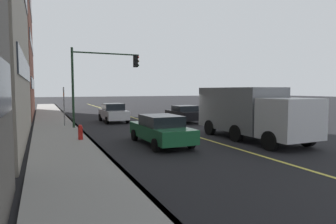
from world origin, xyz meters
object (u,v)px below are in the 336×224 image
(car_black, at_px, (185,114))
(traffic_light_mast, at_px, (100,73))
(street_sign_post, at_px, (64,104))
(car_green, at_px, (161,129))
(fire_hydrant, at_px, (80,134))
(car_white, at_px, (113,113))
(truck_gray, at_px, (250,111))

(car_black, relative_size, traffic_light_mast, 0.69)
(car_black, distance_m, street_sign_post, 9.67)
(car_green, bearing_deg, fire_hydrant, 59.23)
(traffic_light_mast, bearing_deg, street_sign_post, 59.33)
(street_sign_post, bearing_deg, car_white, -61.32)
(fire_hydrant, bearing_deg, street_sign_post, 2.63)
(car_green, bearing_deg, traffic_light_mast, 12.01)
(car_green, xyz_separation_m, street_sign_post, (8.82, 3.96, 0.98))
(fire_hydrant, bearing_deg, truck_gray, -107.62)
(car_black, relative_size, street_sign_post, 1.32)
(traffic_light_mast, height_order, street_sign_post, traffic_light_mast)
(truck_gray, bearing_deg, traffic_light_mast, 39.87)
(car_black, bearing_deg, truck_gray, 176.64)
(car_white, height_order, traffic_light_mast, traffic_light_mast)
(car_black, xyz_separation_m, fire_hydrant, (-6.10, 9.29, -0.27))
(truck_gray, relative_size, fire_hydrant, 7.82)
(car_green, bearing_deg, truck_gray, -96.79)
(truck_gray, bearing_deg, fire_hydrant, 72.38)
(car_green, xyz_separation_m, truck_gray, (-0.61, -5.11, 0.81))
(traffic_light_mast, xyz_separation_m, fire_hydrant, (-5.22, 2.08, -3.45))
(car_black, xyz_separation_m, truck_gray, (-8.89, 0.52, 0.84))
(traffic_light_mast, distance_m, street_sign_post, 3.53)
(car_black, xyz_separation_m, street_sign_post, (0.54, 9.60, 1.00))
(fire_hydrant, bearing_deg, car_black, -56.70)
(street_sign_post, height_order, fire_hydrant, street_sign_post)
(traffic_light_mast, bearing_deg, truck_gray, -140.13)
(truck_gray, bearing_deg, car_white, 22.89)
(car_white, relative_size, traffic_light_mast, 0.76)
(truck_gray, relative_size, traffic_light_mast, 1.30)
(car_black, height_order, street_sign_post, street_sign_post)
(car_green, height_order, car_black, car_green)
(car_green, distance_m, traffic_light_mast, 8.20)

